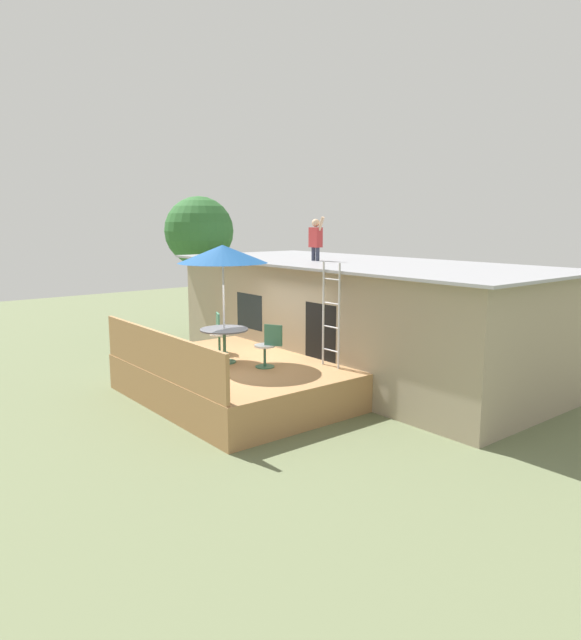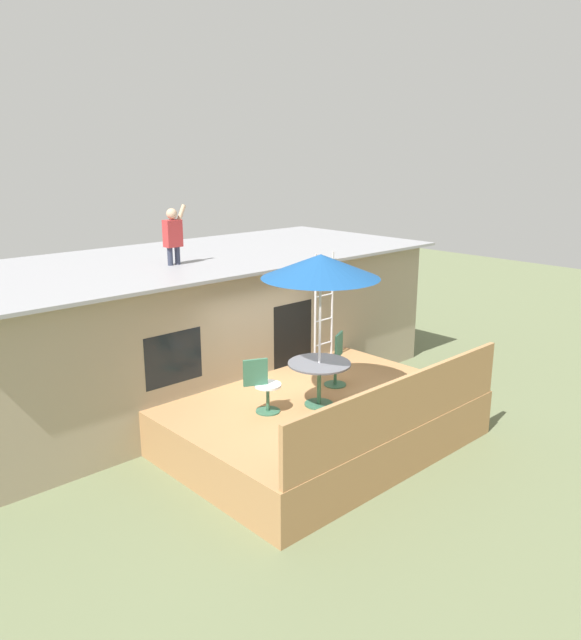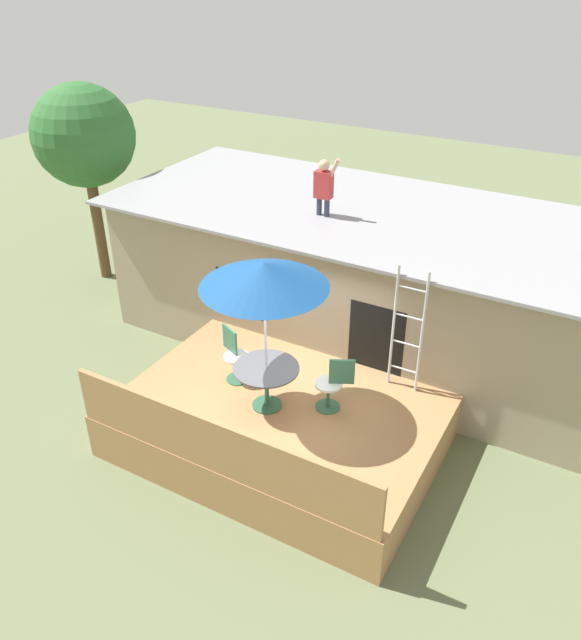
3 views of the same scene
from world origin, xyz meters
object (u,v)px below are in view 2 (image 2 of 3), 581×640
at_px(patio_umbrella, 321,266).
at_px(patio_table, 319,372).
at_px(person_figure, 173,232).
at_px(patio_chair_right, 337,360).
at_px(step_ladder, 324,308).
at_px(patio_chair_left, 263,386).

bearing_deg(patio_umbrella, patio_table, 153.43).
height_order(person_figure, patio_chair_right, person_figure).
bearing_deg(patio_table, step_ladder, 42.44).
relative_size(step_ladder, person_figure, 1.98).
distance_m(patio_umbrella, patio_chair_right, 2.16).
bearing_deg(step_ladder, patio_chair_left, -155.84).
bearing_deg(person_figure, patio_chair_left, -94.35).
distance_m(patio_table, person_figure, 3.85).
relative_size(patio_chair_left, patio_chair_right, 1.00).
relative_size(patio_umbrella, step_ladder, 1.15).
bearing_deg(patio_chair_left, patio_umbrella, -0.00).
relative_size(person_figure, patio_chair_right, 1.21).
bearing_deg(patio_chair_right, patio_table, 0.00).
bearing_deg(patio_umbrella, step_ladder, 42.44).
relative_size(patio_table, step_ladder, 0.47).
xyz_separation_m(patio_chair_left, patio_chair_right, (1.80, 0.08, 0.00)).
bearing_deg(person_figure, step_ladder, -34.71).
height_order(person_figure, patio_chair_left, person_figure).
distance_m(patio_umbrella, patio_chair_left, 2.12).
bearing_deg(patio_table, person_figure, 101.69).
height_order(patio_umbrella, step_ladder, patio_umbrella).
bearing_deg(patio_chair_right, step_ladder, -152.43).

